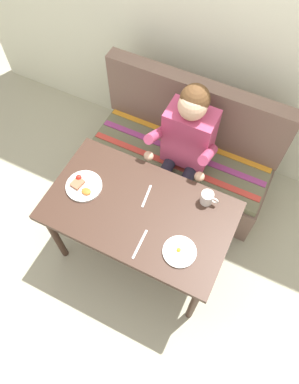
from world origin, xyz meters
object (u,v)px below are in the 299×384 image
person (185,145)px  coffee_mug (207,198)px  table (139,215)px  plate_breakfast (83,186)px  plate_eggs (179,252)px  fork (147,196)px  couch (182,158)px  knife (140,244)px

person → coffee_mug: bearing=-49.0°
table → plate_breakfast: bearing=-178.5°
person → plate_eggs: 0.79m
table → fork: bearing=90.4°
couch → plate_breakfast: couch is taller
person → plate_breakfast: size_ratio=5.06×
knife → coffee_mug: bearing=59.0°
person → fork: (-0.06, -0.48, -0.01)m
plate_breakfast → table: bearing=1.5°
fork → plate_eggs: bearing=-43.8°
plate_breakfast → knife: 0.55m
plate_breakfast → coffee_mug: size_ratio=2.03×
table → knife: bearing=-61.8°
table → plate_eggs: (0.34, -0.15, 0.09)m
plate_eggs → knife: 0.24m
plate_breakfast → plate_eggs: size_ratio=1.18×
table → fork: fork is taller
fork → person: bearing=75.5°
plate_breakfast → fork: bearing=16.3°
plate_breakfast → knife: bearing=-20.8°
coffee_mug → plate_eggs: bearing=-92.3°
plate_eggs → knife: (-0.23, -0.06, -0.01)m
person → fork: size_ratio=7.13×
plate_eggs → fork: size_ratio=1.20×
plate_breakfast → coffee_mug: coffee_mug is taller
plate_eggs → table: bearing=156.8°
coffee_mug → knife: coffee_mug is taller
person → plate_eggs: size_ratio=5.96×
fork → knife: same height
table → fork: size_ratio=7.06×
plate_breakfast → fork: size_ratio=1.41×
plate_eggs → knife: size_ratio=1.02×
coffee_mug → fork: 0.39m
person → plate_breakfast: 0.76m
plate_eggs → coffee_mug: 0.39m
table → fork: (-0.00, 0.11, 0.08)m
fork → knife: (0.11, -0.32, 0.00)m
coffee_mug → knife: (-0.25, -0.45, -0.05)m
table → person: (0.06, 0.59, 0.09)m
couch → fork: couch is taller
coffee_mug → fork: size_ratio=0.69×
plate_breakfast → knife: (0.52, -0.20, -0.01)m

